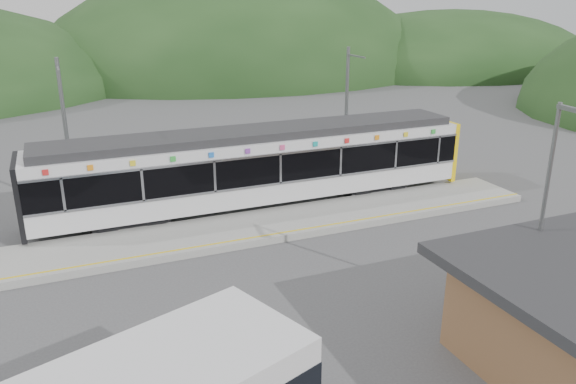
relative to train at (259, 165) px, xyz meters
name	(u,v)px	position (x,y,z in m)	size (l,w,h in m)	color
ground	(288,262)	(-1.06, -6.00, -2.06)	(120.00, 120.00, 0.00)	#4C4C4F
hills	(361,197)	(5.13, -0.71, -2.06)	(146.00, 149.00, 26.00)	#1E3D19
platform	(258,227)	(-1.06, -2.70, -1.91)	(26.00, 3.20, 0.30)	#9E9E99
yellow_line	(269,235)	(-1.06, -4.00, -1.76)	(26.00, 0.10, 0.01)	yellow
train	(259,165)	(0.00, 0.00, 0.00)	(20.44, 3.01, 3.74)	black
catenary_mast_west	(66,135)	(-8.06, 2.56, 1.58)	(0.18, 1.80, 7.00)	slate
catenary_mast_east	(347,112)	(5.94, 2.56, 1.58)	(0.18, 1.80, 7.00)	slate
lamp_post	(549,200)	(4.10, -12.70, 1.93)	(0.37, 1.18, 6.72)	slate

